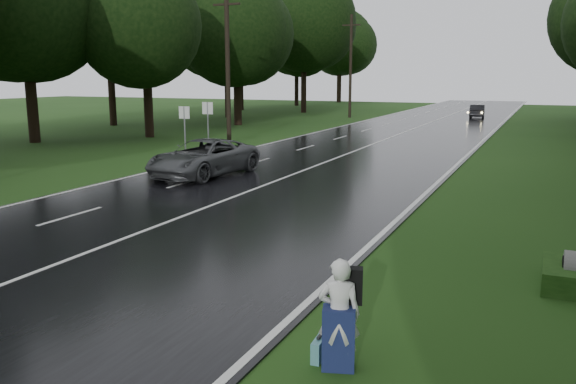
# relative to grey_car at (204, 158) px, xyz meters

# --- Properties ---
(ground) EXTENTS (160.00, 160.00, 0.00)m
(ground) POSITION_rel_grey_car_xyz_m (3.23, -9.60, -0.78)
(ground) COLOR #1F4213
(ground) RESTS_ON ground
(road) EXTENTS (12.00, 140.00, 0.04)m
(road) POSITION_rel_grey_car_xyz_m (3.23, 10.40, -0.76)
(road) COLOR black
(road) RESTS_ON ground
(lane_center) EXTENTS (0.12, 140.00, 0.01)m
(lane_center) POSITION_rel_grey_car_xyz_m (3.23, 10.40, -0.73)
(lane_center) COLOR silver
(lane_center) RESTS_ON road
(grey_car) EXTENTS (2.94, 5.50, 1.47)m
(grey_car) POSITION_rel_grey_car_xyz_m (0.00, 0.00, 0.00)
(grey_car) COLOR #414446
(grey_car) RESTS_ON road
(far_car) EXTENTS (1.65, 3.92, 1.26)m
(far_car) POSITION_rel_grey_car_xyz_m (6.28, 39.35, -0.11)
(far_car) COLOR black
(far_car) RESTS_ON road
(hitchhiker) EXTENTS (0.68, 0.65, 1.62)m
(hitchhiker) POSITION_rel_grey_car_xyz_m (10.31, -12.90, -0.02)
(hitchhiker) COLOR silver
(hitchhiker) RESTS_ON ground
(suitcase) EXTENTS (0.16, 0.46, 0.32)m
(suitcase) POSITION_rel_grey_car_xyz_m (9.96, -12.77, -0.62)
(suitcase) COLOR teal
(suitcase) RESTS_ON ground
(utility_pole_mid) EXTENTS (1.80, 0.28, 9.11)m
(utility_pole_mid) POSITION_rel_grey_car_xyz_m (-5.27, 11.32, -0.78)
(utility_pole_mid) COLOR black
(utility_pole_mid) RESTS_ON ground
(utility_pole_far) EXTENTS (1.80, 0.28, 9.78)m
(utility_pole_far) POSITION_rel_grey_car_xyz_m (-5.27, 35.15, -0.78)
(utility_pole_far) COLOR black
(utility_pole_far) RESTS_ON ground
(road_sign_a) EXTENTS (0.61, 0.10, 2.55)m
(road_sign_a) POSITION_rel_grey_car_xyz_m (-3.97, 4.61, -0.78)
(road_sign_a) COLOR white
(road_sign_a) RESTS_ON ground
(road_sign_b) EXTENTS (0.64, 0.10, 2.67)m
(road_sign_b) POSITION_rel_grey_car_xyz_m (-3.97, 6.82, -0.78)
(road_sign_b) COLOR white
(road_sign_b) RESTS_ON ground
(tree_left_d) EXTENTS (8.03, 8.03, 12.55)m
(tree_left_d) POSITION_rel_grey_car_xyz_m (-11.74, 11.92, -0.78)
(tree_left_d) COLOR black
(tree_left_d) RESTS_ON ground
(tree_left_e) EXTENTS (8.15, 8.15, 12.73)m
(tree_left_e) POSITION_rel_grey_car_xyz_m (-11.05, 22.96, -0.78)
(tree_left_e) COLOR black
(tree_left_e) RESTS_ON ground
(tree_left_f) EXTENTS (11.02, 11.02, 17.22)m
(tree_left_f) POSITION_rel_grey_car_xyz_m (-12.48, 40.68, -0.78)
(tree_left_f) COLOR black
(tree_left_f) RESTS_ON ground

